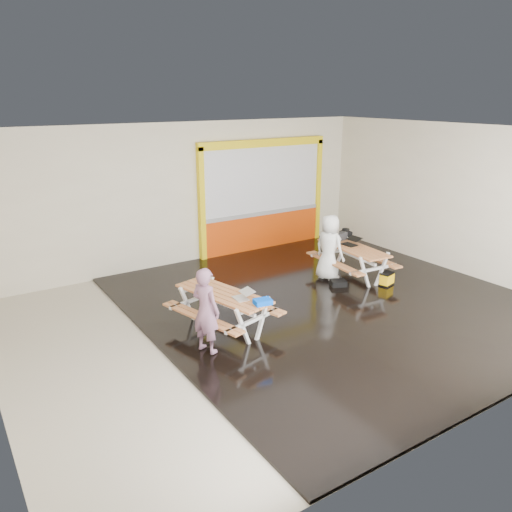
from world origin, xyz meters
TOP-DOWN VIEW (x-y plane):
  - room at (0.00, 0.00)m, footprint 10.02×8.02m
  - deck at (1.25, 0.00)m, footprint 7.50×7.98m
  - kiosk at (2.20, 3.93)m, footprint 3.88×0.16m
  - picnic_table_left at (-1.24, 0.06)m, footprint 1.70×2.15m
  - picnic_table_right at (2.64, 0.86)m, footprint 1.44×2.01m
  - person_left at (-1.89, -0.52)m, footprint 0.51×0.62m
  - person_right at (2.07, 1.03)m, footprint 0.62×0.82m
  - laptop_left at (-1.08, -0.35)m, footprint 0.35×0.32m
  - laptop_right at (2.73, 1.03)m, footprint 0.40×0.36m
  - blue_pouch at (-0.93, -0.74)m, footprint 0.32×0.25m
  - toolbox at (2.75, 1.48)m, footprint 0.41×0.24m
  - backpack at (3.15, 1.68)m, footprint 0.32×0.23m
  - dark_case at (1.97, 0.56)m, footprint 0.41×0.37m
  - fluke_bag at (2.90, 0.01)m, footprint 0.39×0.30m

SIDE VIEW (x-z plane):
  - deck at x=1.25m, z-range 0.00..0.05m
  - dark_case at x=1.97m, z-range 0.05..0.18m
  - fluke_bag at x=2.90m, z-range 0.04..0.34m
  - picnic_table_left at x=-1.24m, z-range 0.20..0.96m
  - picnic_table_right at x=2.64m, z-range 0.20..0.97m
  - backpack at x=3.15m, z-range 0.45..0.94m
  - person_left at x=-1.89m, z-range 0.07..1.52m
  - blue_pouch at x=-0.93m, z-range 0.76..0.85m
  - person_right at x=2.07m, z-range 0.05..1.56m
  - laptop_left at x=-1.08m, z-range 0.73..0.88m
  - laptop_right at x=2.73m, z-range 0.74..0.90m
  - toolbox at x=2.75m, z-range 0.74..0.97m
  - kiosk at x=2.20m, z-range -0.06..2.94m
  - room at x=0.00m, z-range -0.01..3.51m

